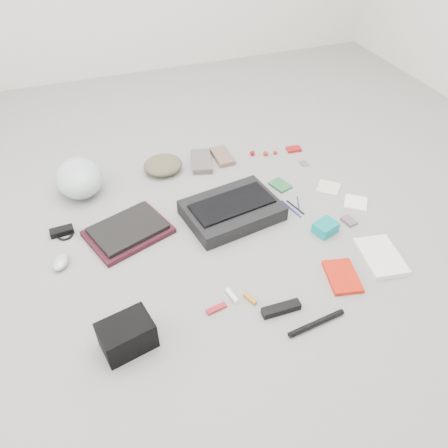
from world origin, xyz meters
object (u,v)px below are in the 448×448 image
object	(u,v)px
accordion_wallet	(325,228)
camera_bag	(127,335)
messenger_bag	(232,210)
laptop	(128,228)
bike_helmet	(79,178)
book_red	(342,276)

from	to	relation	value
accordion_wallet	camera_bag	bearing A→B (deg)	178.37
messenger_bag	laptop	world-z (taller)	messenger_bag
messenger_bag	camera_bag	size ratio (longest dim) A/B	2.36
messenger_bag	camera_bag	distance (m)	0.83
bike_helmet	book_red	world-z (taller)	bike_helmet
bike_helmet	book_red	xyz separation A→B (m)	(0.97, -1.00, -0.08)
laptop	camera_bag	world-z (taller)	camera_bag
messenger_bag	accordion_wallet	distance (m)	0.45
messenger_bag	camera_bag	bearing A→B (deg)	-147.33
book_red	accordion_wallet	world-z (taller)	accordion_wallet
bike_helmet	book_red	distance (m)	1.39
book_red	laptop	bearing A→B (deg)	156.17
messenger_bag	accordion_wallet	xyz separation A→B (m)	(0.37, -0.26, -0.01)
accordion_wallet	bike_helmet	bearing A→B (deg)	127.32
messenger_bag	bike_helmet	size ratio (longest dim) A/B	1.51
laptop	book_red	size ratio (longest dim) A/B	1.71
laptop	accordion_wallet	distance (m)	0.93
laptop	bike_helmet	size ratio (longest dim) A/B	1.08
camera_bag	accordion_wallet	size ratio (longest dim) A/B	1.81
bike_helmet	accordion_wallet	size ratio (longest dim) A/B	2.83
bike_helmet	laptop	bearing A→B (deg)	-70.89
messenger_bag	bike_helmet	world-z (taller)	bike_helmet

